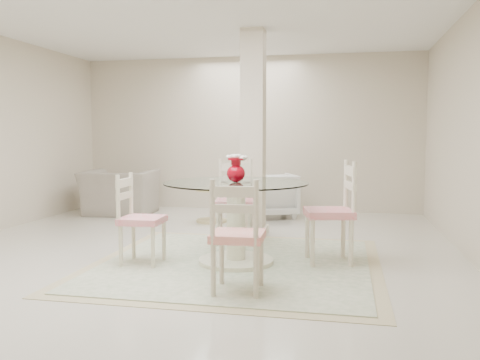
% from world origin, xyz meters
% --- Properties ---
extents(ground, '(7.00, 7.00, 0.00)m').
position_xyz_m(ground, '(0.00, 0.00, 0.00)').
color(ground, beige).
rests_on(ground, ground).
extents(room_shell, '(6.02, 7.02, 2.71)m').
position_xyz_m(room_shell, '(0.00, 0.00, 1.86)').
color(room_shell, beige).
rests_on(room_shell, ground).
extents(column, '(0.30, 0.30, 2.70)m').
position_xyz_m(column, '(0.50, 1.30, 1.35)').
color(column, beige).
rests_on(column, ground).
extents(area_rug, '(2.91, 2.91, 0.02)m').
position_xyz_m(area_rug, '(0.63, -0.36, 0.01)').
color(area_rug, tan).
rests_on(area_rug, ground).
extents(dining_table, '(1.46, 1.46, 0.84)m').
position_xyz_m(dining_table, '(0.63, -0.36, 0.43)').
color(dining_table, '#F6F3CA').
rests_on(dining_table, ground).
extents(red_vase, '(0.22, 0.19, 0.28)m').
position_xyz_m(red_vase, '(0.63, -0.35, 0.98)').
color(red_vase, '#9D0413').
rests_on(red_vase, dining_table).
extents(dining_chair_east, '(0.56, 0.56, 1.17)m').
position_xyz_m(dining_chair_east, '(1.62, -0.12, 0.62)').
color(dining_chair_east, '#EDE1C3').
rests_on(dining_chair_east, ground).
extents(dining_chair_north, '(0.52, 0.52, 1.13)m').
position_xyz_m(dining_chair_north, '(0.40, 0.64, 0.60)').
color(dining_chair_north, beige).
rests_on(dining_chair_north, ground).
extents(dining_chair_west, '(0.42, 0.42, 1.02)m').
position_xyz_m(dining_chair_west, '(-0.37, -0.58, 0.54)').
color(dining_chair_west, beige).
rests_on(dining_chair_west, ground).
extents(dining_chair_south, '(0.45, 0.45, 1.07)m').
position_xyz_m(dining_chair_south, '(0.85, -1.35, 0.56)').
color(dining_chair_south, beige).
rests_on(dining_chair_south, ground).
extents(recliner_taupe, '(1.19, 1.06, 0.73)m').
position_xyz_m(recliner_taupe, '(-1.99, 2.50, 0.37)').
color(recliner_taupe, gray).
rests_on(recliner_taupe, ground).
extents(armchair_white, '(1.00, 1.01, 0.71)m').
position_xyz_m(armchair_white, '(0.53, 2.73, 0.36)').
color(armchair_white, silver).
rests_on(armchair_white, ground).
extents(side_table, '(0.49, 0.49, 0.51)m').
position_xyz_m(side_table, '(-0.28, 2.06, 0.24)').
color(side_table, '#D0BD80').
rests_on(side_table, ground).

